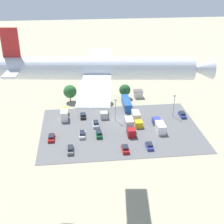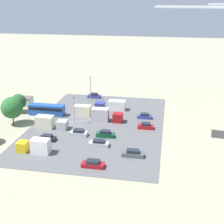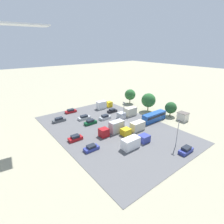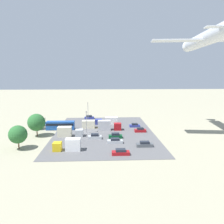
{
  "view_description": "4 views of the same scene",
  "coord_description": "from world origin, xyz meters",
  "views": [
    {
      "loc": [
        12.67,
        93.77,
        49.79
      ],
      "look_at": [
        4.47,
        21.67,
        14.04
      ],
      "focal_mm": 50.0,
      "sensor_mm": 36.0,
      "label": 1
    },
    {
      "loc": [
        75.38,
        24.08,
        32.35
      ],
      "look_at": [
        -0.07,
        10.13,
        3.9
      ],
      "focal_mm": 50.0,
      "sensor_mm": 36.0,
      "label": 2
    },
    {
      "loc": [
        -41.22,
        38.24,
        25.71
      ],
      "look_at": [
        1.63,
        4.66,
        5.05
      ],
      "focal_mm": 28.0,
      "sensor_mm": 36.0,
      "label": 3
    },
    {
      "loc": [
        75.16,
        5.57,
        21.01
      ],
      "look_at": [
        -1.1,
        9.12,
        7.13
      ],
      "focal_mm": 35.0,
      "sensor_mm": 36.0,
      "label": 4
    }
  ],
  "objects": [
    {
      "name": "parked_truck_0",
      "position": [
        -6.19,
        1.77,
        1.4
      ],
      "size": [
        2.42,
        8.84,
        2.88
      ],
      "color": "gold",
      "rests_on": "ground"
    },
    {
      "name": "parked_truck_3",
      "position": [
        4.56,
        -5.52,
        1.56
      ],
      "size": [
        2.56,
        8.31,
        3.24
      ],
      "color": "#ADB2B7",
      "rests_on": "ground"
    },
    {
      "name": "tree_near_shed",
      "position": [
        3.77,
        -16.15,
        4.73
      ],
      "size": [
        5.76,
        5.76,
        7.61
      ],
      "color": "brown",
      "rests_on": "ground"
    },
    {
      "name": "bus",
      "position": [
        -4.54,
        -9.93,
        1.73
      ],
      "size": [
        2.58,
        10.35,
        3.07
      ],
      "color": "#1E4C9E",
      "rests_on": "ground"
    },
    {
      "name": "light_pole_lot_centre",
      "position": [
        0.83,
        0.1,
        4.36
      ],
      "size": [
        0.9,
        0.28,
        7.71
      ],
      "color": "gray",
      "rests_on": "ground"
    },
    {
      "name": "parking_lot_surface",
      "position": [
        0.0,
        6.31,
        0.04
      ],
      "size": [
        50.96,
        34.4,
        0.08
      ],
      "color": "#565659",
      "rests_on": "ground"
    },
    {
      "name": "parked_car_7",
      "position": [
        -22.81,
        -0.25,
        0.77
      ],
      "size": [
        1.87,
        4.34,
        1.66
      ],
      "rotation": [
        0.0,
        0.0,
        3.14
      ],
      "color": "navy",
      "rests_on": "ground"
    },
    {
      "name": "parked_car_8",
      "position": [
        -6.9,
        18.22,
        0.69
      ],
      "size": [
        1.89,
        4.01,
        1.46
      ],
      "color": "navy",
      "rests_on": "ground"
    },
    {
      "name": "parked_car_1",
      "position": [
        0.34,
        19.14,
        0.75
      ],
      "size": [
        1.93,
        4.06,
        1.6
      ],
      "rotation": [
        0.0,
        0.0,
        3.14
      ],
      "color": "maroon",
      "rests_on": "ground"
    },
    {
      "name": "parked_truck_2",
      "position": [
        -2.8,
        7.71,
        1.73
      ],
      "size": [
        2.47,
        8.55,
        3.6
      ],
      "color": "maroon",
      "rests_on": "ground"
    },
    {
      "name": "shed_building",
      "position": [
        -10.61,
        -18.81,
        1.49
      ],
      "size": [
        3.58,
        3.05,
        2.97
      ],
      "color": "silver",
      "rests_on": "ground"
    },
    {
      "name": "tree_apron_far",
      "position": [
        -5.24,
        -18.82,
        3.37
      ],
      "size": [
        4.46,
        4.46,
        5.6
      ],
      "color": "brown",
      "rests_on": "ground"
    },
    {
      "name": "airplane",
      "position": [
        7.31,
        37.22,
        31.06
      ],
      "size": [
        40.3,
        33.15,
        9.78
      ],
      "rotation": [
        0.0,
        0.0,
        1.45
      ],
      "color": "silver"
    },
    {
      "name": "parked_car_0",
      "position": [
        21.84,
        10.28,
        0.71
      ],
      "size": [
        1.9,
        4.58,
        1.5
      ],
      "color": "maroon",
      "rests_on": "ground"
    },
    {
      "name": "parked_car_2",
      "position": [
        12.43,
        9.38,
        0.72
      ],
      "size": [
        1.9,
        4.59,
        1.53
      ],
      "color": "#ADB2B7",
      "rests_on": "ground"
    },
    {
      "name": "light_pole_lot_edge",
      "position": [
        -19.59,
        -0.63,
        4.47
      ],
      "size": [
        0.9,
        0.28,
        7.93
      ],
      "color": "gray",
      "rests_on": "ground"
    },
    {
      "name": "parked_car_3",
      "position": [
        7.23,
        9.83,
        0.77
      ],
      "size": [
        1.8,
        4.41,
        1.66
      ],
      "rotation": [
        0.0,
        0.0,
        3.14
      ],
      "color": "#0C4723",
      "rests_on": "ground"
    },
    {
      "name": "parked_car_6",
      "position": [
        7.75,
        3.19,
        0.77
      ],
      "size": [
        1.97,
        4.32,
        1.65
      ],
      "rotation": [
        0.0,
        0.0,
        3.14
      ],
      "color": "#ADB2B7",
      "rests_on": "ground"
    },
    {
      "name": "ground_plane",
      "position": [
        0.0,
        0.0,
        0.0
      ],
      "size": [
        400.0,
        400.0,
        0.0
      ],
      "primitive_type": "plane",
      "color": "gray"
    },
    {
      "name": "tree_apron_mid",
      "position": [
        16.21,
        -17.59,
        4.23
      ],
      "size": [
        5.02,
        5.02,
        6.74
      ],
      "color": "brown",
      "rests_on": "ground"
    },
    {
      "name": "parked_truck_1",
      "position": [
        18.12,
        -3.57,
        1.6
      ],
      "size": [
        2.34,
        7.38,
        3.32
      ],
      "rotation": [
        0.0,
        0.0,
        3.14
      ],
      "color": "gold",
      "rests_on": "ground"
    },
    {
      "name": "parked_car_4",
      "position": [
        11.79,
        -3.4,
        0.69
      ],
      "size": [
        1.88,
        4.05,
        1.46
      ],
      "color": "black",
      "rests_on": "ground"
    },
    {
      "name": "parked_truck_4",
      "position": [
        -12.45,
        7.88,
        1.41
      ],
      "size": [
        2.55,
        9.19,
        2.9
      ],
      "rotation": [
        0.0,
        0.0,
        3.14
      ],
      "color": "navy",
      "rests_on": "ground"
    },
    {
      "name": "parked_car_5",
      "position": [
        16.0,
        17.66,
        0.74
      ],
      "size": [
        1.75,
        4.71,
        1.57
      ],
      "color": "#4C5156",
      "rests_on": "ground"
    }
  ]
}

